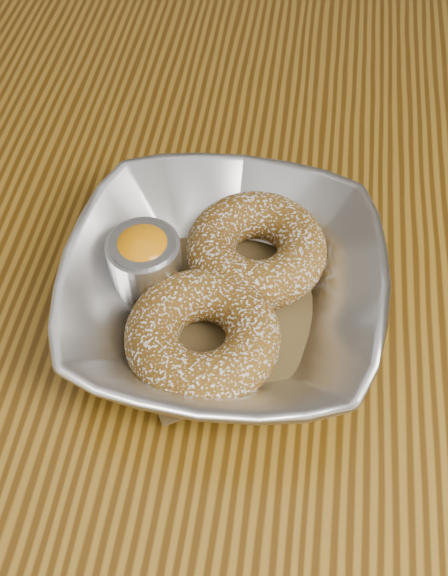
# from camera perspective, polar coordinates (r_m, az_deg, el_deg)

# --- Properties ---
(ground_plane) EXTENTS (4.00, 4.00, 0.00)m
(ground_plane) POSITION_cam_1_polar(r_m,az_deg,el_deg) (1.21, 1.61, -20.40)
(ground_plane) COLOR #565659
(ground_plane) RESTS_ON ground
(table) EXTENTS (1.20, 0.80, 0.75)m
(table) POSITION_cam_1_polar(r_m,az_deg,el_deg) (0.61, 3.00, -3.34)
(table) COLOR brown
(table) RESTS_ON ground_plane
(serving_bowl) EXTENTS (0.22, 0.22, 0.05)m
(serving_bowl) POSITION_cam_1_polar(r_m,az_deg,el_deg) (0.47, -0.00, -0.19)
(serving_bowl) COLOR #BABDC2
(serving_bowl) RESTS_ON table
(parchment) EXTENTS (0.20, 0.20, 0.00)m
(parchment) POSITION_cam_1_polar(r_m,az_deg,el_deg) (0.49, -0.00, -1.46)
(parchment) COLOR brown
(parchment) RESTS_ON table
(donut_back) EXTENTS (0.12, 0.12, 0.04)m
(donut_back) POSITION_cam_1_polar(r_m,az_deg,el_deg) (0.49, 2.76, 3.32)
(donut_back) COLOR brown
(donut_back) RESTS_ON parchment
(donut_front) EXTENTS (0.12, 0.12, 0.04)m
(donut_front) POSITION_cam_1_polar(r_m,az_deg,el_deg) (0.45, -1.82, -4.09)
(donut_front) COLOR brown
(donut_front) RESTS_ON parchment
(ramekin) EXTENTS (0.05, 0.05, 0.06)m
(ramekin) POSITION_cam_1_polar(r_m,az_deg,el_deg) (0.48, -6.69, 2.19)
(ramekin) COLOR #BABDC2
(ramekin) RESTS_ON table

